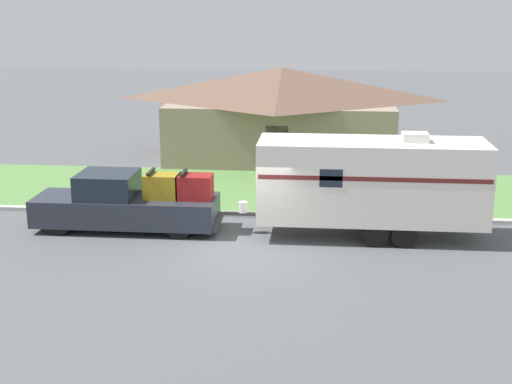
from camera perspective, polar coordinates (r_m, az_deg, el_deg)
The scene contains 7 objects.
ground_plane at distance 21.74m, azimuth -0.60°, elevation -4.87°, with size 120.00×120.00×0.00m, color #515456.
curb_strip at distance 25.26m, azimuth 0.29°, elevation -1.84°, with size 80.00×0.30×0.14m.
lawn_strip at distance 28.78m, azimuth 0.94°, elevation 0.15°, with size 80.00×7.00×0.03m.
house_across_street at distance 34.93m, azimuth 2.07°, elevation 6.52°, with size 11.40×7.57×4.33m.
pickup_truck at distance 24.05m, azimuth -10.20°, elevation -0.92°, with size 6.18×1.94×2.04m.
travel_trailer at distance 22.98m, azimuth 9.23°, elevation 0.88°, with size 8.36×2.30×3.44m.
mailbox at distance 26.52m, azimuth -8.03°, elevation 0.85°, with size 0.48×0.20×1.26m.
Camera 1 is at (2.17, -20.33, 7.39)m, focal length 50.00 mm.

